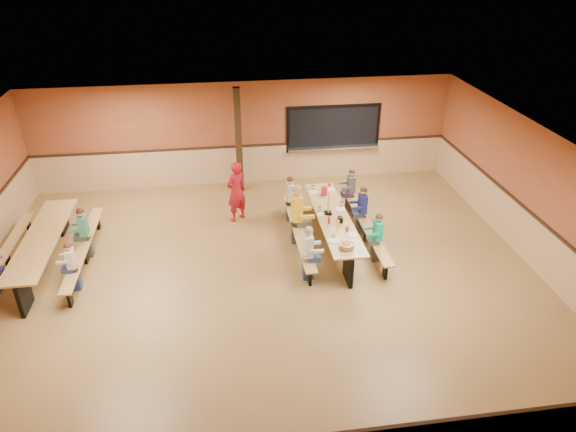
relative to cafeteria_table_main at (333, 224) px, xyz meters
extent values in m
plane|color=olive|center=(-1.79, -1.18, -0.53)|extent=(12.00, 12.00, 0.00)
cube|color=#9C4F2D|center=(-1.79, 3.82, 0.97)|extent=(12.00, 0.04, 3.00)
cube|color=#9C4F2D|center=(-1.79, -6.18, 0.97)|extent=(12.00, 0.04, 3.00)
cube|color=#9C4F2D|center=(4.21, -1.18, 0.97)|extent=(0.04, 10.00, 3.00)
cube|color=white|center=(-1.79, -1.18, 2.47)|extent=(12.00, 10.00, 0.04)
cube|color=black|center=(0.81, 3.79, 1.02)|extent=(2.60, 0.06, 1.20)
cube|color=silver|center=(0.81, 3.70, 0.45)|extent=(2.70, 0.28, 0.06)
cube|color=black|center=(-1.99, 3.22, 0.97)|extent=(0.18, 0.18, 3.00)
cube|color=#B28946|center=(0.00, 0.00, 0.19)|extent=(0.75, 3.60, 0.04)
cube|color=black|center=(0.00, -1.55, -0.18)|extent=(0.08, 0.60, 0.70)
cube|color=black|center=(0.00, 1.55, -0.18)|extent=(0.08, 0.60, 0.70)
cube|color=#B28946|center=(-0.83, 0.00, -0.09)|extent=(0.26, 3.60, 0.04)
cube|color=black|center=(-0.83, 0.00, -0.32)|extent=(0.06, 0.18, 0.41)
cube|color=#B28946|center=(0.83, 0.00, -0.09)|extent=(0.26, 3.60, 0.04)
cube|color=black|center=(0.83, 0.00, -0.32)|extent=(0.06, 0.18, 0.41)
cube|color=#B28946|center=(-6.50, -0.04, 0.19)|extent=(0.75, 3.60, 0.04)
cube|color=black|center=(-6.50, -1.59, -0.18)|extent=(0.08, 0.60, 0.70)
cube|color=black|center=(-6.50, 1.51, -0.18)|extent=(0.08, 0.60, 0.70)
cube|color=#B28946|center=(-7.33, -0.04, -0.09)|extent=(0.26, 3.60, 0.04)
cube|color=black|center=(-7.33, -0.04, -0.32)|extent=(0.06, 0.18, 0.41)
cube|color=#B28946|center=(-5.68, -0.04, -0.09)|extent=(0.26, 3.60, 0.04)
cube|color=black|center=(-5.68, -0.04, -0.32)|extent=(0.06, 0.18, 0.41)
imported|color=#A8131F|center=(-2.19, 1.49, 0.28)|extent=(0.70, 0.66, 1.61)
cylinder|color=red|center=(0.01, 1.11, 0.32)|extent=(0.16, 0.16, 0.22)
cube|color=black|center=(0.09, -0.31, 0.28)|extent=(0.10, 0.14, 0.13)
cylinder|color=yellow|center=(-0.01, -0.53, 0.30)|extent=(0.06, 0.06, 0.17)
cylinder|color=#B2140F|center=(-0.18, -0.34, 0.30)|extent=(0.06, 0.06, 0.17)
cube|color=black|center=(-0.10, 0.11, 0.24)|extent=(0.16, 0.16, 0.06)
cube|color=#B28946|center=(-0.10, 0.11, 0.52)|extent=(0.02, 0.09, 0.50)
camera|label=1|loc=(-2.52, -10.25, 6.00)|focal=32.00mm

